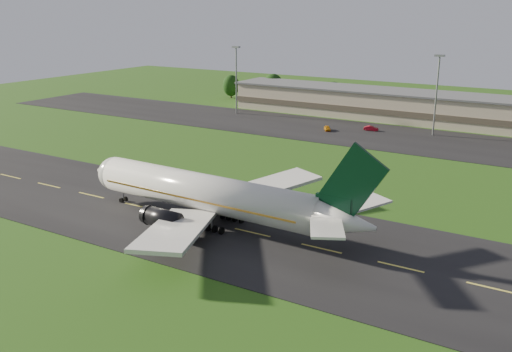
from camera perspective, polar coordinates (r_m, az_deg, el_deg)
The scene contains 9 objects.
ground at distance 83.27m, azimuth -0.36°, elevation -5.74°, with size 360.00×360.00×0.00m, color #224310.
taxiway at distance 83.25m, azimuth -0.36°, elevation -5.71°, with size 220.00×30.00×0.10m, color black.
apron at distance 146.82m, azimuth 14.57°, elevation 3.61°, with size 260.00×30.00×0.10m, color black.
airliner at distance 85.52m, azimuth -4.61°, elevation -1.85°, with size 51.27×42.17×15.57m.
terminal at distance 167.58m, azimuth 19.24°, elevation 6.16°, with size 145.00×16.00×8.40m.
light_mast_west at distance 175.09m, azimuth -1.99°, elevation 10.37°, with size 2.40×1.20×20.35m.
light_mast_centre at distance 151.00m, azimuth 17.66°, elevation 8.62°, with size 2.40×1.20×20.35m.
service_vehicle_a at distance 152.69m, azimuth 7.15°, elevation 4.77°, with size 1.48×3.69×1.26m, color #CA7F0B.
service_vehicle_b at distance 154.39m, azimuth 11.44°, elevation 4.69°, with size 1.33×3.80×1.25m, color maroon.
Camera 1 is at (40.46, -65.56, 31.59)m, focal length 40.00 mm.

